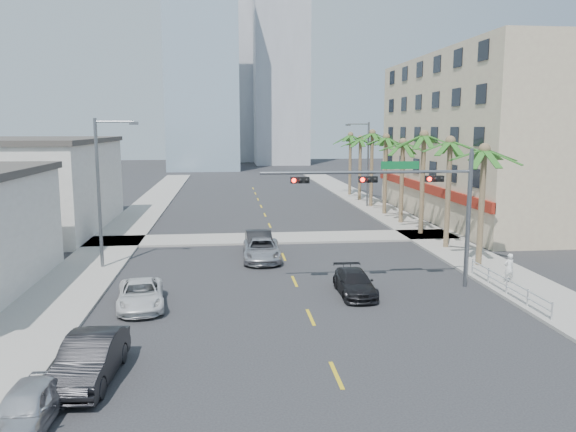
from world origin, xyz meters
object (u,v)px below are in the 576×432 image
at_px(car_parked_mid, 90,359).
at_px(car_lane_right, 355,283).
at_px(traffic_signal_mast, 410,194).
at_px(pedestrian, 509,268).
at_px(car_parked_far, 141,295).
at_px(car_lane_left, 259,243).
at_px(car_parked_near, 27,407).
at_px(car_lane_center, 262,250).

distance_m(car_parked_mid, car_lane_right, 14.12).
xyz_separation_m(traffic_signal_mast, car_parked_mid, (-14.12, -9.46, -4.29)).
bearing_deg(pedestrian, car_parked_far, -3.44).
distance_m(car_parked_mid, pedestrian, 21.89).
bearing_deg(pedestrian, car_lane_left, -42.91).
height_order(car_parked_mid, car_parked_far, car_parked_mid).
bearing_deg(car_parked_near, traffic_signal_mast, 41.47).
bearing_deg(traffic_signal_mast, car_parked_far, -172.95).
relative_size(car_parked_mid, car_parked_far, 1.03).
xyz_separation_m(car_parked_mid, car_lane_right, (11.10, 8.73, -0.16)).
bearing_deg(car_parked_mid, car_parked_far, 89.86).
bearing_deg(car_lane_right, car_parked_far, -174.57).
bearing_deg(car_lane_center, car_parked_mid, -110.75).
relative_size(car_lane_left, car_lane_center, 0.95).
relative_size(car_lane_left, car_lane_right, 1.13).
bearing_deg(car_parked_near, car_lane_left, 72.05).
height_order(car_lane_center, car_lane_right, car_lane_center).
bearing_deg(car_parked_mid, car_lane_center, 71.51).
xyz_separation_m(traffic_signal_mast, car_lane_left, (-7.35, 8.91, -4.27)).
relative_size(car_lane_center, car_lane_right, 1.19).
height_order(car_parked_near, car_lane_left, car_lane_left).
height_order(car_lane_center, pedestrian, pedestrian).
xyz_separation_m(car_parked_mid, car_lane_center, (6.84, 16.66, -0.07)).
distance_m(car_parked_far, car_lane_right, 10.60).
relative_size(car_parked_far, pedestrian, 2.80).
height_order(traffic_signal_mast, car_parked_far, traffic_signal_mast).
bearing_deg(car_parked_near, car_parked_far, 83.74).
xyz_separation_m(car_parked_far, car_lane_left, (6.23, 10.59, 0.16)).
distance_m(car_parked_near, pedestrian, 24.22).
distance_m(car_parked_near, car_parked_mid, 3.13).
bearing_deg(car_parked_far, car_lane_left, 52.23).
height_order(traffic_signal_mast, car_lane_left, traffic_signal_mast).
xyz_separation_m(car_parked_near, car_lane_right, (12.16, 11.67, -0.03)).
relative_size(car_parked_far, car_lane_left, 0.95).
bearing_deg(car_lane_left, pedestrian, -35.75).
bearing_deg(car_parked_mid, pedestrian, 29.40).
relative_size(car_parked_near, car_parked_mid, 0.80).
relative_size(car_lane_center, pedestrian, 3.12).
bearing_deg(traffic_signal_mast, pedestrian, -0.10).
relative_size(traffic_signal_mast, car_lane_right, 2.62).
bearing_deg(pedestrian, car_parked_near, 22.37).
xyz_separation_m(traffic_signal_mast, car_parked_far, (-13.58, -1.68, -4.43)).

